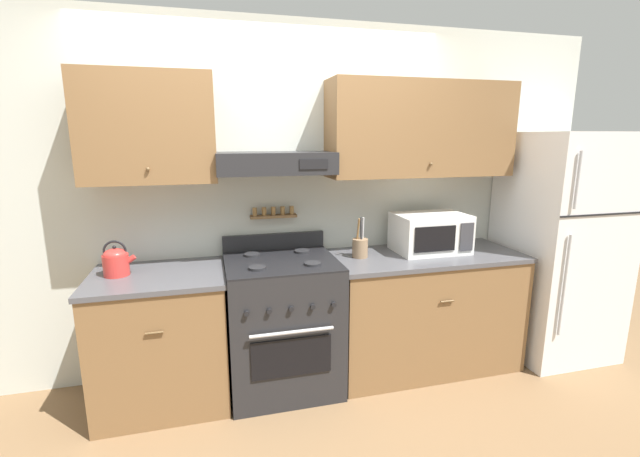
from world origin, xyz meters
The scene contains 9 objects.
ground_plane centered at (0.00, 0.00, 0.00)m, with size 16.00×16.00×0.00m, color brown.
wall_back centered at (0.12, 0.64, 1.44)m, with size 5.20×0.46×2.55m.
counter_left centered at (-0.80, 0.35, 0.45)m, with size 0.84×0.68×0.89m.
counter_right centered at (1.09, 0.35, 0.45)m, with size 1.42×0.68×0.89m.
stove_range centered at (0.00, 0.33, 0.47)m, with size 0.75×0.71×1.04m.
refrigerator centered at (2.24, 0.29, 0.89)m, with size 0.78×0.77×1.78m.
tea_kettle centered at (-1.03, 0.38, 0.98)m, with size 0.20×0.15×0.23m.
microwave centered at (1.15, 0.40, 1.03)m, with size 0.53×0.38×0.29m.
utensil_crock centered at (0.58, 0.38, 0.97)m, with size 0.11×0.11×0.29m.
Camera 1 is at (-0.45, -2.43, 1.75)m, focal length 24.00 mm.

